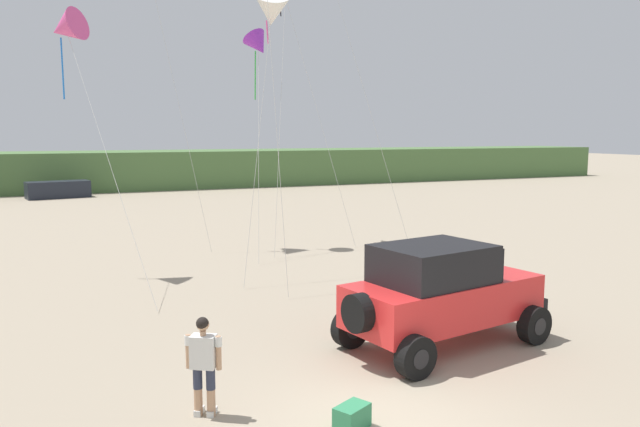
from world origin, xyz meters
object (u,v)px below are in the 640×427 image
(kite_purple_stunt, at_px, (272,11))
(kite_red_delta, at_px, (258,45))
(cooler_box, at_px, (352,417))
(person_watching, at_px, (204,361))
(kite_green_box, at_px, (66,28))
(jeep, at_px, (442,292))
(distant_sedan, at_px, (58,190))

(kite_purple_stunt, relative_size, kite_red_delta, 1.07)
(cooler_box, xyz_separation_m, kite_purple_stunt, (2.60, 11.24, 8.32))
(person_watching, xyz_separation_m, kite_green_box, (-1.54, 11.90, 6.94))
(kite_green_box, height_order, kite_red_delta, kite_red_delta)
(jeep, bearing_deg, kite_green_box, 123.29)
(distant_sedan, xyz_separation_m, kite_purple_stunt, (6.60, -28.12, 7.91))
(jeep, relative_size, person_watching, 3.00)
(cooler_box, relative_size, kite_green_box, 0.06)
(person_watching, bearing_deg, jeep, 12.98)
(distant_sedan, relative_size, kite_green_box, 0.49)
(kite_purple_stunt, bearing_deg, distant_sedan, 103.20)
(distant_sedan, relative_size, kite_purple_stunt, 0.45)
(jeep, height_order, distant_sedan, jeep)
(jeep, relative_size, kite_purple_stunt, 0.54)
(jeep, xyz_separation_m, kite_red_delta, (0.09, 12.96, 6.84))
(jeep, distance_m, kite_green_box, 14.38)
(kite_red_delta, bearing_deg, person_watching, -111.31)
(jeep, xyz_separation_m, cooler_box, (-3.44, -2.62, -1.01))
(distant_sedan, bearing_deg, person_watching, -97.75)
(kite_purple_stunt, distance_m, kite_red_delta, 4.46)
(cooler_box, bearing_deg, kite_red_delta, 50.10)
(cooler_box, height_order, distant_sedan, distant_sedan)
(person_watching, height_order, cooler_box, person_watching)
(jeep, distance_m, kite_red_delta, 14.65)
(distant_sedan, distance_m, kite_red_delta, 26.03)
(distant_sedan, relative_size, kite_red_delta, 0.48)
(kite_red_delta, bearing_deg, jeep, -90.40)
(jeep, bearing_deg, person_watching, -167.02)
(person_watching, bearing_deg, distant_sedan, 92.99)
(cooler_box, height_order, kite_green_box, kite_green_box)
(jeep, relative_size, distant_sedan, 1.19)
(kite_green_box, bearing_deg, person_watching, -82.65)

